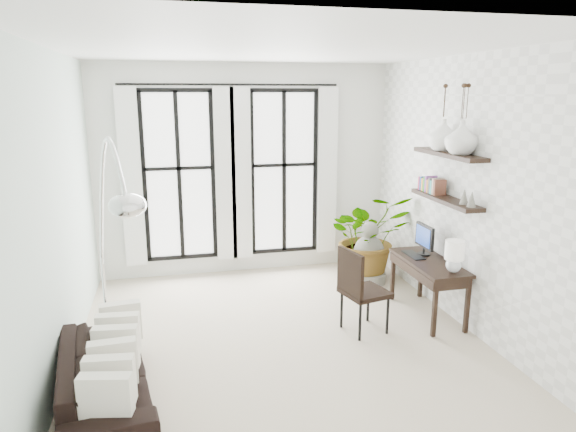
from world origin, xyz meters
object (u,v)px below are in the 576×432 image
object	(u,v)px
desk	(431,265)
buddha	(369,257)
plant	(368,236)
desk_chair	(359,286)
sofa	(105,379)
arc_lamp	(110,194)

from	to	relation	value
desk	buddha	bearing A→B (deg)	101.36
plant	desk_chair	size ratio (longest dim) A/B	1.32
sofa	desk	distance (m)	3.92
arc_lamp	buddha	size ratio (longest dim) A/B	2.56
desk	arc_lamp	distance (m)	3.85
sofa	buddha	size ratio (longest dim) A/B	2.02
desk	desk_chair	world-z (taller)	desk
sofa	plant	world-z (taller)	plant
buddha	sofa	bearing A→B (deg)	-145.27
plant	desk	xyz separation A→B (m)	(0.24, -1.46, 0.02)
arc_lamp	buddha	xyz separation A→B (m)	(3.38, 1.79, -1.45)
buddha	desk	bearing A→B (deg)	-78.64
buddha	plant	bearing A→B (deg)	75.27
sofa	buddha	distance (m)	4.24
sofa	plant	size ratio (longest dim) A/B	1.40
sofa	buddha	bearing A→B (deg)	-63.30
buddha	arc_lamp	bearing A→B (deg)	-152.11
sofa	desk	size ratio (longest dim) A/B	1.52
desk	desk_chair	size ratio (longest dim) A/B	1.21
sofa	buddha	xyz separation A→B (m)	(3.48, 2.41, 0.12)
arc_lamp	desk_chair	bearing A→B (deg)	5.65
desk	arc_lamp	xyz separation A→B (m)	(-3.65, -0.45, 1.15)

